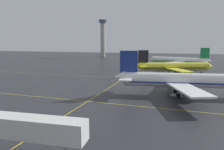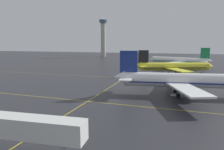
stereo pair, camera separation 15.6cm
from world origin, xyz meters
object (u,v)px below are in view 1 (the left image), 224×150
airliner_far_left_stand (178,61)px  control_tower (103,35)px  airliner_second_row (183,80)px  jet_bridge (3,125)px  airliner_third_row (173,67)px

airliner_far_left_stand → control_tower: bearing=134.4°
airliner_second_row → jet_bridge: 46.84m
airliner_second_row → jet_bridge: airliner_second_row is taller
airliner_third_row → jet_bridge: bearing=-103.7°
airliner_second_row → jet_bridge: size_ratio=1.99×
airliner_third_row → airliner_far_left_stand: (1.98, 33.51, 0.20)m
airliner_second_row → control_tower: 176.40m
airliner_third_row → control_tower: size_ratio=0.87×
airliner_third_row → airliner_far_left_stand: size_ratio=0.94×
airliner_second_row → control_tower: (-82.67, 154.58, 19.73)m
airliner_far_left_stand → control_tower: size_ratio=0.92×
airliner_second_row → jet_bridge: (-23.08, -40.76, -0.25)m
airliner_second_row → airliner_far_left_stand: bearing=91.4°
airliner_far_left_stand → jet_bridge: (-21.28, -112.89, -0.10)m
airliner_second_row → airliner_third_row: 38.81m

